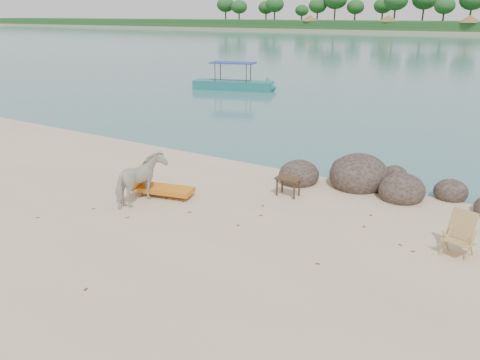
# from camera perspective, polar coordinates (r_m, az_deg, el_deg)

# --- Properties ---
(boulders) EXTENTS (6.45, 3.01, 1.33)m
(boulders) POSITION_cam_1_polar(r_m,az_deg,el_deg) (14.75, 15.38, -0.09)
(boulders) COLOR #2D231E
(boulders) RESTS_ON ground
(cow) EXTENTS (0.78, 1.64, 1.37)m
(cow) POSITION_cam_1_polar(r_m,az_deg,el_deg) (13.23, -12.00, -0.08)
(cow) COLOR beige
(cow) RESTS_ON ground
(side_table) EXTENTS (0.69, 0.45, 0.56)m
(side_table) POSITION_cam_1_polar(r_m,az_deg,el_deg) (13.65, 5.88, -0.94)
(side_table) COLOR #2E2312
(side_table) RESTS_ON ground
(lounge_chair) EXTENTS (2.07, 1.13, 0.59)m
(lounge_chair) POSITION_cam_1_polar(r_m,az_deg,el_deg) (13.71, -8.99, -0.91)
(lounge_chair) COLOR orange
(lounge_chair) RESTS_ON ground
(deck_chair) EXTENTS (0.78, 0.82, 0.96)m
(deck_chair) POSITION_cam_1_polar(r_m,az_deg,el_deg) (11.28, 25.14, -6.27)
(deck_chair) COLOR tan
(deck_chair) RESTS_ON ground
(boat_near) EXTENTS (6.47, 3.11, 3.08)m
(boat_near) POSITION_cam_1_polar(r_m,az_deg,el_deg) (33.62, -0.86, 13.64)
(boat_near) COLOR #216E6D
(boat_near) RESTS_ON water
(dead_leaves) EXTENTS (8.89, 6.50, 0.00)m
(dead_leaves) POSITION_cam_1_polar(r_m,az_deg,el_deg) (12.09, -2.23, -5.04)
(dead_leaves) COLOR brown
(dead_leaves) RESTS_ON ground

